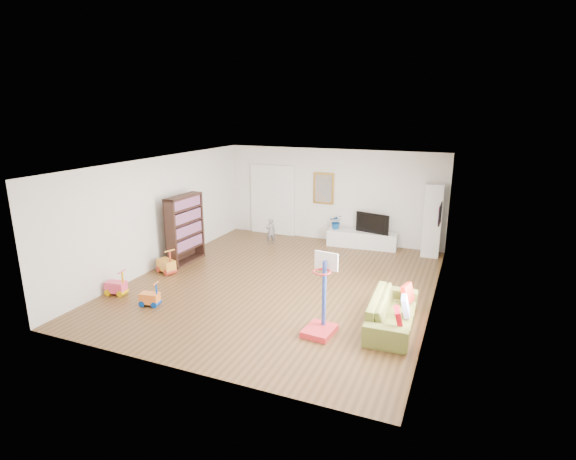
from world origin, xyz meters
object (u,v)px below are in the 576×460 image
at_px(bookshelf, 185,229).
at_px(basketball_hoop, 320,295).
at_px(media_console, 362,239).
at_px(sofa, 392,312).

bearing_deg(bookshelf, basketball_hoop, -25.83).
distance_m(media_console, basketball_hoop, 5.32).
xyz_separation_m(media_console, bookshelf, (-3.85, -2.99, 0.64)).
relative_size(sofa, basketball_hoop, 1.32).
distance_m(bookshelf, sofa, 5.72).
height_order(media_console, basketball_hoop, basketball_hoop).
relative_size(media_console, basketball_hoop, 1.34).
height_order(bookshelf, basketball_hoop, bookshelf).
bearing_deg(media_console, bookshelf, -145.92).
bearing_deg(media_console, basketball_hoop, -88.12).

